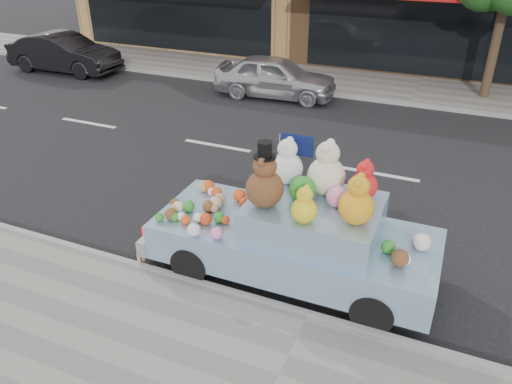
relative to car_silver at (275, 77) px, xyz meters
The scene contains 7 objects.
ground 5.93m from the car_silver, 45.90° to the right, with size 120.00×120.00×0.00m, color black.
far_sidewalk 4.72m from the car_silver, 28.90° to the left, with size 60.00×3.00×0.12m, color gray.
near_kerb 10.12m from the car_silver, 66.04° to the right, with size 60.00×0.12×0.13m, color gray.
far_kerb 4.22m from the car_silver, 10.57° to the left, with size 60.00×0.12×0.13m, color gray.
car_silver is the anchor object (origin of this frame).
car_dark 8.19m from the car_silver, behind, with size 1.46×4.18×1.38m, color black.
art_car 9.04m from the car_silver, 66.78° to the right, with size 4.50×1.81×2.34m.
Camera 1 is at (1.42, -10.17, 4.95)m, focal length 35.00 mm.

